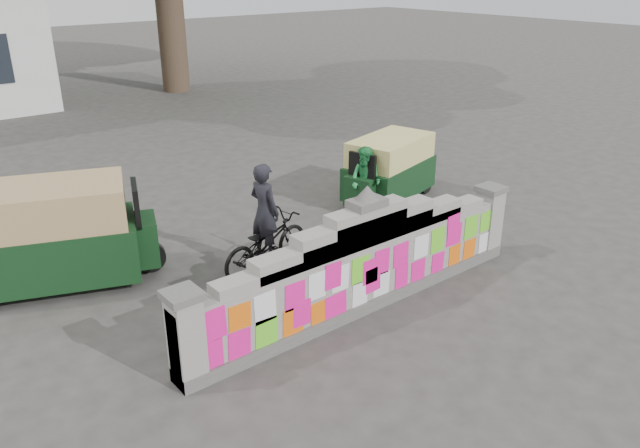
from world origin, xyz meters
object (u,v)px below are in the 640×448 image
object	(u,v)px
pedestrian	(366,182)
rickshaw_left	(55,234)
cyclist_rider	(265,225)
cyclist_bike	(266,243)
rickshaw_right	(388,168)

from	to	relation	value
pedestrian	rickshaw_left	world-z (taller)	rickshaw_left
cyclist_rider	pedestrian	distance (m)	3.16
cyclist_bike	rickshaw_right	bearing A→B (deg)	-83.48
pedestrian	rickshaw_left	xyz separation A→B (m)	(-6.01, 0.94, 0.16)
cyclist_rider	rickshaw_right	world-z (taller)	cyclist_rider
rickshaw_right	rickshaw_left	bearing A→B (deg)	-18.88
cyclist_bike	pedestrian	size ratio (longest dim) A/B	1.27
pedestrian	cyclist_bike	bearing A→B (deg)	-86.75
rickshaw_left	rickshaw_right	size ratio (longest dim) A/B	1.22
cyclist_bike	rickshaw_left	distance (m)	3.44
cyclist_bike	pedestrian	bearing A→B (deg)	-85.18
pedestrian	rickshaw_right	xyz separation A→B (m)	(1.05, 0.39, -0.01)
cyclist_rider	cyclist_bike	bearing A→B (deg)	-99.26
cyclist_bike	rickshaw_left	bearing A→B (deg)	50.69
rickshaw_right	cyclist_bike	bearing A→B (deg)	1.33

